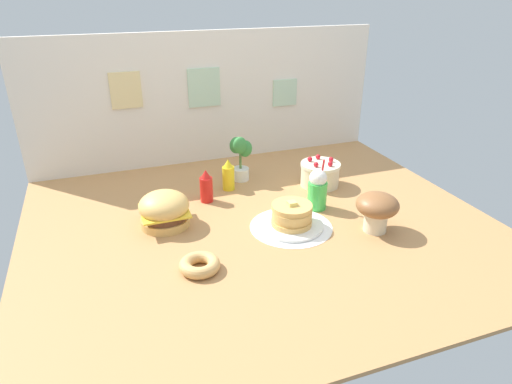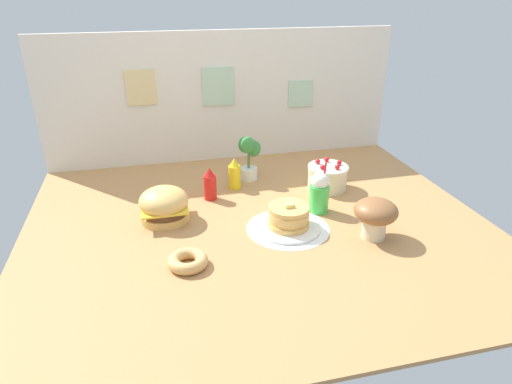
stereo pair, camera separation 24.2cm
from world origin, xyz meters
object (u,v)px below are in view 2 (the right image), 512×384
(pancake_stack, at_px, (289,219))
(donut_pink_glaze, at_px, (188,261))
(layer_cake, at_px, (327,177))
(mustard_bottle, at_px, (234,174))
(mushroom_stool, at_px, (375,215))
(ketchup_bottle, at_px, (210,185))
(cream_soda_cup, at_px, (319,192))
(potted_plant, at_px, (249,156))
(burger, at_px, (164,205))

(pancake_stack, distance_m, donut_pink_glaze, 0.58)
(pancake_stack, xyz_separation_m, layer_cake, (0.38, 0.43, 0.02))
(mustard_bottle, height_order, mushroom_stool, mushroom_stool)
(ketchup_bottle, bearing_deg, donut_pink_glaze, -106.89)
(pancake_stack, distance_m, cream_soda_cup, 0.27)
(cream_soda_cup, xyz_separation_m, potted_plant, (-0.28, 0.53, 0.04))
(layer_cake, relative_size, donut_pink_glaze, 1.34)
(burger, height_order, potted_plant, potted_plant)
(layer_cake, distance_m, ketchup_bottle, 0.72)
(pancake_stack, height_order, ketchup_bottle, ketchup_bottle)
(burger, bearing_deg, cream_soda_cup, -6.66)
(mushroom_stool, bearing_deg, potted_plant, 117.40)
(mustard_bottle, distance_m, potted_plant, 0.18)
(ketchup_bottle, relative_size, mustard_bottle, 1.00)
(layer_cake, distance_m, potted_plant, 0.51)
(ketchup_bottle, height_order, cream_soda_cup, cream_soda_cup)
(potted_plant, bearing_deg, ketchup_bottle, -141.13)
(pancake_stack, bearing_deg, donut_pink_glaze, -158.32)
(burger, distance_m, mushroom_stool, 1.09)
(ketchup_bottle, bearing_deg, potted_plant, 38.87)
(potted_plant, height_order, mushroom_stool, potted_plant)
(layer_cake, bearing_deg, donut_pink_glaze, -145.24)
(pancake_stack, xyz_separation_m, mushroom_stool, (0.39, -0.18, 0.07))
(layer_cake, distance_m, cream_soda_cup, 0.32)
(pancake_stack, xyz_separation_m, mustard_bottle, (-0.17, 0.56, 0.03))
(layer_cake, bearing_deg, mustard_bottle, 166.09)
(ketchup_bottle, bearing_deg, burger, -143.96)
(donut_pink_glaze, bearing_deg, burger, 99.09)
(cream_soda_cup, bearing_deg, burger, 173.34)
(donut_pink_glaze, distance_m, mushroom_stool, 0.94)
(mustard_bottle, distance_m, mushroom_stool, 0.93)
(ketchup_bottle, xyz_separation_m, mushroom_stool, (0.73, -0.63, 0.04))
(layer_cake, xyz_separation_m, cream_soda_cup, (-0.16, -0.28, 0.04))
(burger, height_order, pancake_stack, burger)
(potted_plant, bearing_deg, cream_soda_cup, -62.29)
(mustard_bottle, bearing_deg, mushroom_stool, -52.89)
(burger, bearing_deg, ketchup_bottle, 36.04)
(layer_cake, xyz_separation_m, ketchup_bottle, (-0.72, 0.02, 0.01))
(mustard_bottle, bearing_deg, cream_soda_cup, -46.32)
(burger, bearing_deg, mustard_bottle, 35.44)
(ketchup_bottle, height_order, mustard_bottle, same)
(pancake_stack, bearing_deg, mushroom_stool, -24.61)
(mushroom_stool, bearing_deg, burger, 156.99)
(pancake_stack, xyz_separation_m, donut_pink_glaze, (-0.54, -0.21, -0.03))
(donut_pink_glaze, bearing_deg, pancake_stack, 21.68)
(pancake_stack, xyz_separation_m, potted_plant, (-0.05, 0.68, 0.10))
(layer_cake, bearing_deg, mushroom_stool, -89.39)
(potted_plant, bearing_deg, layer_cake, -29.95)
(burger, relative_size, pancake_stack, 0.78)
(burger, distance_m, cream_soda_cup, 0.84)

